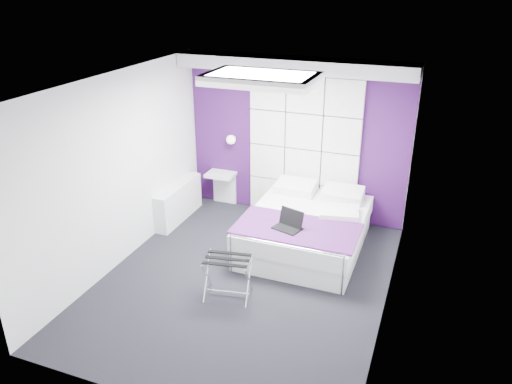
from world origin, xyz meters
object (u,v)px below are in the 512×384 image
(radiator, at_px, (179,202))
(laptop, at_px, (288,223))
(wall_lamp, at_px, (232,139))
(bed, at_px, (306,229))
(luggage_rack, at_px, (228,277))
(nightstand, at_px, (221,174))

(radiator, relative_size, laptop, 3.32)
(wall_lamp, relative_size, radiator, 0.12)
(radiator, height_order, laptop, laptop)
(bed, height_order, luggage_rack, bed)
(nightstand, height_order, luggage_rack, nightstand)
(bed, bearing_deg, wall_lamp, 149.28)
(radiator, distance_m, nightstand, 0.89)
(radiator, distance_m, luggage_rack, 2.34)
(wall_lamp, relative_size, luggage_rack, 0.27)
(bed, height_order, laptop, laptop)
(bed, bearing_deg, luggage_rack, -110.71)
(radiator, bearing_deg, wall_lamp, 49.90)
(radiator, xyz_separation_m, laptop, (2.09, -0.70, 0.33))
(nightstand, xyz_separation_m, laptop, (1.65, -1.42, 0.05))
(nightstand, bearing_deg, luggage_rack, -63.82)
(radiator, height_order, bed, bed)
(nightstand, relative_size, luggage_rack, 0.86)
(luggage_rack, relative_size, laptop, 1.52)
(bed, bearing_deg, nightstand, 153.28)
(wall_lamp, xyz_separation_m, nightstand, (-0.20, -0.04, -0.64))
(wall_lamp, bearing_deg, radiator, -130.10)
(radiator, bearing_deg, bed, -4.34)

